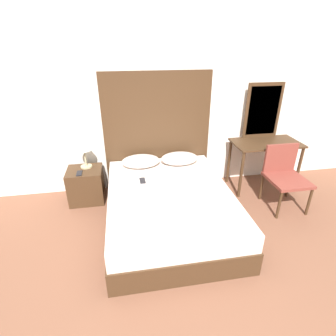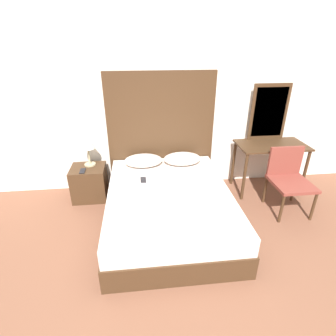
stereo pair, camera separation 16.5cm
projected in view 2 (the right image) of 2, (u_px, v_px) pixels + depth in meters
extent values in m
plane|color=brown|center=(180.00, 334.00, 2.06)|extent=(16.00, 16.00, 0.00)
cube|color=white|center=(155.00, 98.00, 3.67)|extent=(10.00, 0.06, 2.70)
cube|color=#422B19|center=(169.00, 214.00, 3.26)|extent=(1.46, 1.93, 0.27)
cube|color=silver|center=(169.00, 198.00, 3.15)|extent=(1.44, 1.89, 0.21)
cube|color=#422B19|center=(161.00, 133.00, 3.82)|extent=(1.54, 0.05, 1.72)
ellipsoid|color=silver|center=(143.00, 160.00, 3.70)|extent=(0.53, 0.37, 0.15)
ellipsoid|color=silver|center=(182.00, 159.00, 3.76)|extent=(0.53, 0.37, 0.15)
cube|color=#232328|center=(143.00, 180.00, 3.33)|extent=(0.07, 0.15, 0.01)
cube|color=#422B19|center=(90.00, 183.00, 3.76)|extent=(0.47, 0.42, 0.48)
cylinder|color=tan|center=(90.00, 164.00, 3.73)|extent=(0.16, 0.16, 0.02)
cylinder|color=tan|center=(89.00, 156.00, 3.67)|extent=(0.02, 0.02, 0.24)
cone|color=silver|center=(87.00, 142.00, 3.58)|extent=(0.21, 0.21, 0.19)
cube|color=black|center=(83.00, 171.00, 3.55)|extent=(0.07, 0.15, 0.01)
cube|color=#422B19|center=(272.00, 145.00, 3.75)|extent=(0.98, 0.54, 0.02)
cylinder|color=#422B19|center=(244.00, 177.00, 3.66)|extent=(0.04, 0.04, 0.72)
cylinder|color=#422B19|center=(305.00, 174.00, 3.76)|extent=(0.04, 0.04, 0.72)
cylinder|color=#422B19|center=(233.00, 163.00, 4.07)|extent=(0.04, 0.04, 0.72)
cylinder|color=#422B19|center=(288.00, 161.00, 4.16)|extent=(0.04, 0.04, 0.72)
cube|color=#422B19|center=(269.00, 112.00, 3.79)|extent=(0.55, 0.03, 0.81)
cube|color=#B2BCC6|center=(269.00, 112.00, 3.78)|extent=(0.47, 0.01, 0.71)
cube|color=brown|center=(291.00, 183.00, 3.38)|extent=(0.48, 0.52, 0.04)
cube|color=brown|center=(285.00, 161.00, 3.50)|extent=(0.46, 0.04, 0.40)
cylinder|color=#422B19|center=(281.00, 209.00, 3.25)|extent=(0.04, 0.04, 0.40)
cylinder|color=#422B19|center=(313.00, 207.00, 3.29)|extent=(0.04, 0.04, 0.40)
cylinder|color=#422B19|center=(265.00, 190.00, 3.66)|extent=(0.04, 0.04, 0.40)
cylinder|color=#422B19|center=(294.00, 188.00, 3.70)|extent=(0.04, 0.04, 0.40)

